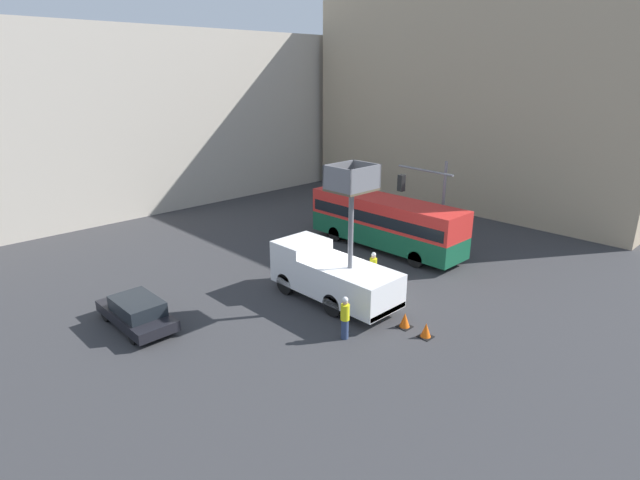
# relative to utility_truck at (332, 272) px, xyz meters

# --- Properties ---
(ground_plane) EXTENTS (120.00, 120.00, 0.00)m
(ground_plane) POSITION_rel_utility_truck_xyz_m (0.47, 0.40, -1.50)
(ground_plane) COLOR #333335
(building_backdrop_far) EXTENTS (44.00, 10.00, 13.93)m
(building_backdrop_far) POSITION_rel_utility_truck_xyz_m (0.47, 25.51, 5.47)
(building_backdrop_far) COLOR #BCB2A3
(building_backdrop_far) RESTS_ON ground_plane
(building_backdrop_side) EXTENTS (10.00, 28.00, 16.79)m
(building_backdrop_side) POSITION_rel_utility_truck_xyz_m (23.75, 5.82, 6.89)
(building_backdrop_side) COLOR tan
(building_backdrop_side) RESTS_ON ground_plane
(utility_truck) EXTENTS (2.52, 6.75, 6.92)m
(utility_truck) POSITION_rel_utility_truck_xyz_m (0.00, 0.00, 0.00)
(utility_truck) COLOR white
(utility_truck) RESTS_ON ground_plane
(city_bus) EXTENTS (2.62, 10.51, 3.26)m
(city_bus) POSITION_rel_utility_truck_xyz_m (7.78, 2.95, 0.40)
(city_bus) COLOR #145638
(city_bus) RESTS_ON ground_plane
(traffic_light_pole) EXTENTS (4.12, 3.87, 5.72)m
(traffic_light_pole) POSITION_rel_utility_truck_xyz_m (8.21, 0.22, 2.43)
(traffic_light_pole) COLOR slate
(traffic_light_pole) RESTS_ON ground_plane
(road_worker_near_truck) EXTENTS (0.38, 0.38, 1.93)m
(road_worker_near_truck) POSITION_rel_utility_truck_xyz_m (-2.23, -2.99, -0.52)
(road_worker_near_truck) COLOR navy
(road_worker_near_truck) RESTS_ON ground_plane
(road_worker_directing) EXTENTS (0.38, 0.38, 1.84)m
(road_worker_directing) POSITION_rel_utility_truck_xyz_m (2.90, -0.20, -0.58)
(road_worker_directing) COLOR navy
(road_worker_directing) RESTS_ON ground_plane
(traffic_cone_near_truck) EXTENTS (0.60, 0.60, 0.68)m
(traffic_cone_near_truck) POSITION_rel_utility_truck_xyz_m (0.39, -4.17, -1.18)
(traffic_cone_near_truck) COLOR black
(traffic_cone_near_truck) RESTS_ON ground_plane
(traffic_cone_mid_road) EXTENTS (0.58, 0.58, 0.66)m
(traffic_cone_mid_road) POSITION_rel_utility_truck_xyz_m (0.33, -5.33, -1.19)
(traffic_cone_mid_road) COLOR black
(traffic_cone_mid_road) RESTS_ON ground_plane
(parked_car_curbside) EXTENTS (1.86, 4.47, 1.36)m
(parked_car_curbside) POSITION_rel_utility_truck_xyz_m (-8.06, 4.14, -0.81)
(parked_car_curbside) COLOR black
(parked_car_curbside) RESTS_ON ground_plane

